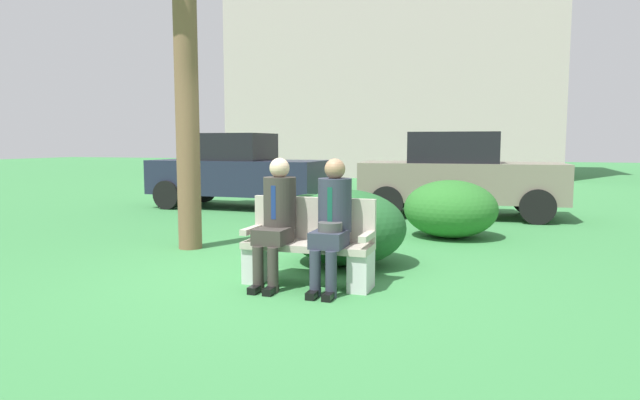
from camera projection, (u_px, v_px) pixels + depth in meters
ground_plane at (285, 277)px, 6.03m from camera, size 80.00×80.00×0.00m
park_bench at (309, 247)px, 5.67m from camera, size 1.34×0.44×0.90m
seated_man_left at (277, 215)px, 5.62m from camera, size 0.34×0.72×1.32m
seated_man_right at (332, 218)px, 5.43m from camera, size 0.34×0.72×1.32m
shrub_near_bench at (346, 227)px, 6.59m from camera, size 1.46×1.34×0.91m
shrub_mid_lawn at (310, 214)px, 8.81m from camera, size 1.03×0.95×0.65m
shrub_far_lawn at (450, 209)px, 8.47m from camera, size 1.44×1.32×0.90m
parked_car_near at (237, 171)px, 12.33m from camera, size 3.91×1.72×1.68m
parked_car_far at (459, 175)px, 10.88m from camera, size 4.00×1.93×1.68m
building_backdrop at (397, 36)px, 25.41m from camera, size 14.78×7.99×12.82m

